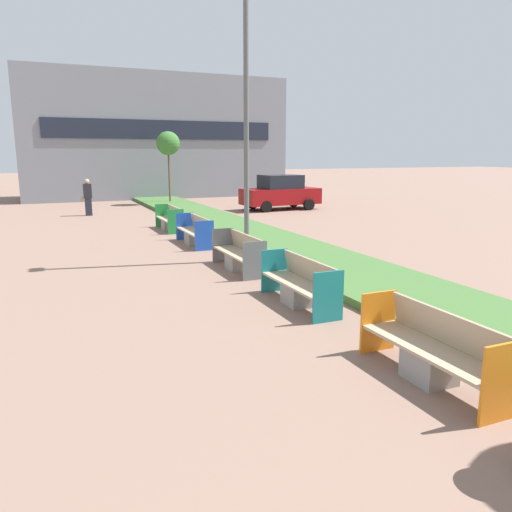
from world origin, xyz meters
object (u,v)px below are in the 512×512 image
bench_orange_frame (432,354)px  street_lamp_post (246,105)px  bench_teal_frame (300,287)px  parked_car_distant (280,193)px  bench_grey_frame (239,256)px  bench_green_frame (170,221)px  bench_blue_frame (195,233)px  sapling_tree_far (168,144)px  pedestrian_walking (88,197)px

bench_orange_frame → street_lamp_post: size_ratio=0.30×
bench_teal_frame → parked_car_distant: 17.41m
bench_grey_frame → street_lamp_post: 4.04m
bench_teal_frame → bench_green_frame: same height
bench_grey_frame → bench_blue_frame: size_ratio=0.99×
bench_blue_frame → bench_green_frame: size_ratio=1.08×
parked_car_distant → bench_green_frame: bearing=-149.3°
bench_blue_frame → parked_car_distant: bearing=49.2°
bench_green_frame → street_lamp_post: street_lamp_post is taller
bench_green_frame → street_lamp_post: (0.61, -6.53, 3.88)m
bench_teal_frame → sapling_tree_far: 21.39m
bench_teal_frame → pedestrian_walking: bearing=98.4°
sapling_tree_far → pedestrian_walking: bearing=-142.0°
bench_grey_frame → bench_blue_frame: same height
bench_blue_frame → sapling_tree_far: size_ratio=0.55×
parked_car_distant → sapling_tree_far: bearing=129.2°
sapling_tree_far → pedestrian_walking: (-5.00, -3.91, -2.64)m
bench_grey_frame → parked_car_distant: (7.27, 12.46, 0.54)m
bench_grey_frame → parked_car_distant: bearing=59.7°
pedestrian_walking → bench_grey_frame: bearing=-79.6°
bench_blue_frame → bench_grey_frame: bearing=-90.0°
bench_orange_frame → pedestrian_walking: bearing=96.9°
bench_orange_frame → bench_green_frame: same height
bench_green_frame → parked_car_distant: (7.28, 4.96, 0.54)m
bench_green_frame → pedestrian_walking: size_ratio=1.23×
bench_grey_frame → bench_green_frame: (-0.00, 7.51, -0.00)m
bench_green_frame → parked_car_distant: parked_car_distant is taller
bench_blue_frame → bench_green_frame: (-0.00, 3.48, -0.00)m
bench_teal_frame → bench_green_frame: (-0.00, 10.85, -0.00)m
bench_orange_frame → bench_teal_frame: (-0.00, 3.70, -0.00)m
pedestrian_walking → parked_car_distant: size_ratio=0.41×
bench_orange_frame → parked_car_distant: (7.27, 19.51, 0.54)m
bench_teal_frame → bench_grey_frame: bearing=90.0°
bench_orange_frame → street_lamp_post: street_lamp_post is taller
pedestrian_walking → parked_car_distant: 9.90m
bench_green_frame → pedestrian_walking: bearing=112.1°
bench_blue_frame → bench_green_frame: bearing=90.0°
bench_teal_frame → sapling_tree_far: (2.47, 21.01, 3.17)m
bench_orange_frame → bench_grey_frame: bearing=90.0°
bench_grey_frame → sapling_tree_far: size_ratio=0.54×
bench_grey_frame → street_lamp_post: (0.61, 0.97, 3.88)m
bench_orange_frame → sapling_tree_far: (2.47, 24.72, 3.17)m
bench_orange_frame → bench_green_frame: (-0.00, 14.56, -0.00)m
bench_teal_frame → parked_car_distant: (7.27, 15.81, 0.54)m
street_lamp_post → pedestrian_walking: (-3.15, 12.78, -3.34)m
bench_grey_frame → bench_blue_frame: bearing=90.0°
bench_blue_frame → bench_green_frame: same height
bench_orange_frame → sapling_tree_far: sapling_tree_far is taller
bench_teal_frame → bench_grey_frame: 3.35m
pedestrian_walking → parked_car_distant: bearing=-7.5°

